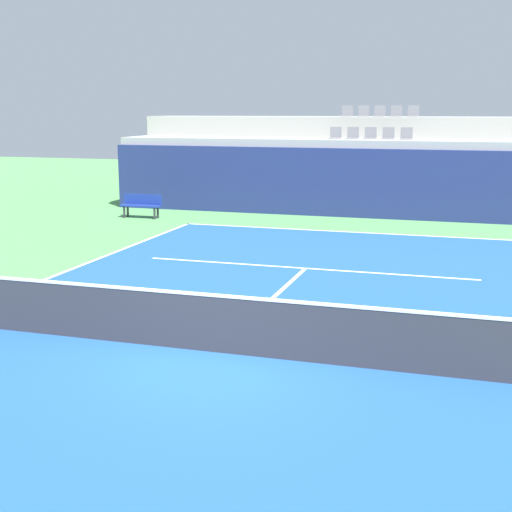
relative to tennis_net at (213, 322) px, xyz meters
name	(u,v)px	position (x,y,z in m)	size (l,w,h in m)	color
ground_plane	(214,352)	(0.00, 0.00, -0.51)	(80.00, 80.00, 0.00)	#4C8C4C
court_surface	(214,352)	(0.00, 0.00, -0.50)	(11.00, 24.00, 0.01)	#1E4C99
baseline_far	(346,232)	(0.00, 11.95, -0.50)	(11.00, 0.10, 0.00)	white
service_line_far	(306,268)	(0.00, 6.40, -0.50)	(8.26, 0.10, 0.00)	white
centre_service_line	(269,301)	(0.00, 3.20, -0.50)	(0.10, 6.40, 0.00)	white
back_wall	(363,183)	(0.00, 15.22, 0.73)	(19.40, 0.30, 2.48)	navy
stands_tier_lower	(369,176)	(0.00, 16.57, 0.87)	(19.40, 2.40, 2.76)	#9E9E99
stands_tier_upper	(378,161)	(0.00, 18.97, 1.27)	(19.40, 2.40, 3.56)	#9E9E99
seating_row_lower	(370,136)	(0.00, 16.66, 2.38)	(3.09, 0.44, 0.44)	slate
seating_row_upper	(380,113)	(0.00, 19.06, 3.18)	(3.09, 0.44, 0.44)	slate
tennis_net	(213,322)	(0.00, 0.00, 0.00)	(11.08, 0.08, 1.07)	black
player_bench	(142,204)	(-7.60, 12.79, 0.00)	(1.50, 0.40, 0.85)	navy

